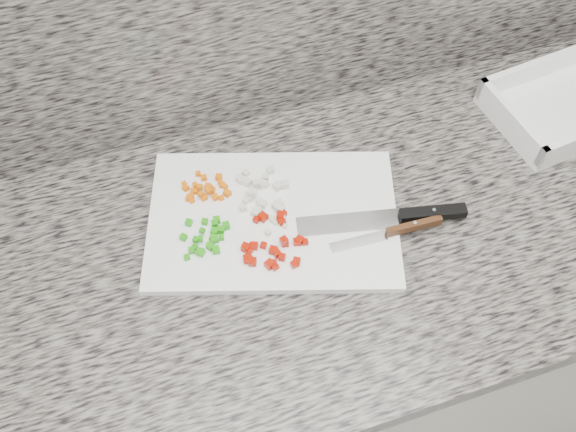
# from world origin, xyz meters

# --- Properties ---
(cabinet) EXTENTS (3.92, 0.62, 0.86)m
(cabinet) POSITION_xyz_m (0.00, 1.44, 0.43)
(cabinet) COLOR silver
(cabinet) RESTS_ON ground
(countertop) EXTENTS (3.96, 0.64, 0.04)m
(countertop) POSITION_xyz_m (0.00, 1.44, 0.88)
(countertop) COLOR slate
(countertop) RESTS_ON cabinet
(cutting_board) EXTENTS (0.48, 0.39, 0.01)m
(cutting_board) POSITION_xyz_m (-0.06, 1.49, 0.91)
(cutting_board) COLOR white
(cutting_board) RESTS_ON countertop
(carrot_pile) EXTENTS (0.08, 0.07, 0.02)m
(carrot_pile) POSITION_xyz_m (-0.15, 1.58, 0.92)
(carrot_pile) COLOR #DA6304
(carrot_pile) RESTS_ON cutting_board
(onion_pile) EXTENTS (0.09, 0.11, 0.02)m
(onion_pile) POSITION_xyz_m (-0.07, 1.54, 0.92)
(onion_pile) COLOR beige
(onion_pile) RESTS_ON cutting_board
(green_pepper_pile) EXTENTS (0.09, 0.08, 0.02)m
(green_pepper_pile) POSITION_xyz_m (-0.17, 1.49, 0.92)
(green_pepper_pile) COLOR #23940D
(green_pepper_pile) RESTS_ON cutting_board
(red_pepper_pile) EXTENTS (0.11, 0.12, 0.02)m
(red_pepper_pile) POSITION_xyz_m (-0.08, 1.44, 0.92)
(red_pepper_pile) COLOR #A21202
(red_pepper_pile) RESTS_ON cutting_board
(garlic_pile) EXTENTS (0.04, 0.05, 0.01)m
(garlic_pile) POSITION_xyz_m (-0.06, 1.48, 0.92)
(garlic_pile) COLOR beige
(garlic_pile) RESTS_ON cutting_board
(chef_knife) EXTENTS (0.28, 0.09, 0.02)m
(chef_knife) POSITION_xyz_m (0.15, 1.42, 0.92)
(chef_knife) COLOR silver
(chef_knife) RESTS_ON cutting_board
(paring_knife) EXTENTS (0.19, 0.02, 0.02)m
(paring_knife) POSITION_xyz_m (0.13, 1.40, 0.92)
(paring_knife) COLOR silver
(paring_knife) RESTS_ON cutting_board
(tray) EXTENTS (0.29, 0.23, 0.06)m
(tray) POSITION_xyz_m (0.54, 1.56, 0.92)
(tray) COLOR white
(tray) RESTS_ON countertop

